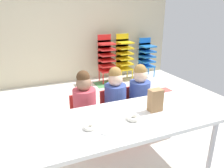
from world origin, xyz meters
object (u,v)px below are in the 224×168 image
paper_plate_near_edge (133,120)px  craft_table (118,124)px  seated_child_middle_seat (115,97)px  kid_chair_red_stack (106,56)px  seated_child_far_right (139,93)px  paper_bag_brown (155,100)px  paper_plate_center_table (109,129)px  donut_powdered_loose (89,127)px  kid_chair_yellow_stack (124,55)px  kid_chair_blue_stack (146,55)px  seated_child_near_camera (84,102)px  donut_powdered_on_plate (133,118)px

paper_plate_near_edge → craft_table: bearing=149.8°
seated_child_middle_seat → kid_chair_red_stack: bearing=71.4°
seated_child_far_right → paper_bag_brown: 0.63m
craft_table → kid_chair_red_stack: (0.95, 2.73, 0.02)m
paper_plate_center_table → donut_powdered_loose: donut_powdered_loose is taller
kid_chair_yellow_stack → paper_plate_near_edge: 3.08m
paper_plate_center_table → donut_powdered_loose: (-0.14, 0.08, 0.01)m
kid_chair_yellow_stack → kid_chair_blue_stack: (0.60, -0.00, -0.06)m
kid_chair_blue_stack → paper_plate_near_edge: 3.37m
paper_plate_near_edge → paper_bag_brown: bearing=17.5°
kid_chair_red_stack → kid_chair_blue_stack: kid_chair_red_stack is taller
seated_child_middle_seat → paper_plate_center_table: (-0.38, -0.73, 0.06)m
seated_child_far_right → paper_plate_near_edge: size_ratio=5.10×
kid_chair_yellow_stack → kid_chair_red_stack: bearing=180.0°
craft_table → donut_powdered_loose: size_ratio=17.80×
seated_child_near_camera → kid_chair_red_stack: 2.40m
seated_child_near_camera → donut_powdered_on_plate: seated_child_near_camera is taller
seated_child_near_camera → kid_chair_red_stack: (1.10, 2.13, 0.02)m
kid_chair_blue_stack → paper_plate_center_table: kid_chair_blue_stack is taller
seated_child_far_right → donut_powdered_on_plate: seated_child_far_right is taller
seated_child_middle_seat → paper_plate_near_edge: seated_child_middle_seat is taller
seated_child_far_right → seated_child_middle_seat: bearing=180.0°
kid_chair_red_stack → paper_plate_near_edge: kid_chair_red_stack is taller
seated_child_near_camera → kid_chair_yellow_stack: bearing=54.2°
seated_child_far_right → kid_chair_blue_stack: bearing=56.3°
seated_child_far_right → kid_chair_red_stack: (0.38, 2.13, 0.02)m
seated_child_middle_seat → kid_chair_yellow_stack: kid_chair_yellow_stack is taller
seated_child_near_camera → kid_chair_yellow_stack: size_ratio=0.88×
seated_child_near_camera → kid_chair_yellow_stack: kid_chair_yellow_stack is taller
kid_chair_red_stack → paper_bag_brown: size_ratio=4.73×
kid_chair_yellow_stack → paper_plate_center_table: bearing=-118.2°
kid_chair_yellow_stack → donut_powdered_on_plate: (-1.27, -2.80, 0.06)m
kid_chair_red_stack → seated_child_near_camera: bearing=-117.2°
seated_child_near_camera → kid_chair_red_stack: size_ratio=0.88×
craft_table → seated_child_middle_seat: (0.24, 0.60, -0.01)m
kid_chair_yellow_stack → donut_powdered_on_plate: bearing=-114.5°
kid_chair_yellow_stack → paper_plate_near_edge: kid_chair_yellow_stack is taller
craft_table → seated_child_far_right: seated_child_far_right is taller
seated_child_middle_seat → paper_bag_brown: size_ratio=4.17×
kid_chair_blue_stack → paper_plate_center_table: (-2.13, -2.86, 0.10)m
craft_table → donut_powdered_on_plate: size_ratio=15.02×
seated_child_near_camera → donut_powdered_on_plate: (0.26, -0.67, 0.08)m
kid_chair_red_stack → donut_powdered_on_plate: bearing=-106.6°
craft_table → paper_bag_brown: bearing=3.0°
seated_child_middle_seat → donut_powdered_on_plate: size_ratio=7.25×
craft_table → donut_powdered_on_plate: bearing=-30.2°
kid_chair_blue_stack → craft_table: bearing=-126.1°
seated_child_middle_seat → paper_plate_center_table: size_ratio=5.10×
paper_bag_brown → donut_powdered_loose: size_ratio=2.06×
kid_chair_red_stack → paper_plate_near_edge: (-0.83, -2.80, 0.04)m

